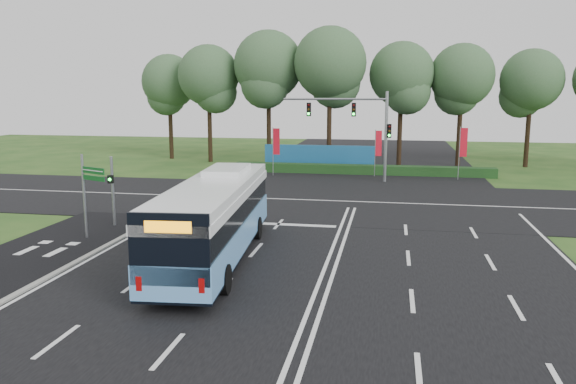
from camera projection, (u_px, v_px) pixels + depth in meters
The scene contains 15 objects.
ground at pixel (330, 255), 24.22m from camera, with size 120.00×120.00×0.00m, color #204617.
road_main at pixel (330, 254), 24.22m from camera, with size 20.00×120.00×0.04m, color black.
road_cross at pixel (351, 202), 35.84m from camera, with size 120.00×14.00×0.05m, color black.
bike_path at pixel (26, 259), 23.56m from camera, with size 5.00×18.00×0.06m, color black.
kerb_strip at pixel (79, 261), 23.12m from camera, with size 0.25×18.00×0.12m, color gray.
city_bus at pixel (215, 218), 23.14m from camera, with size 3.66×12.66×3.58m.
pedestrian_signal at pixel (112, 189), 29.01m from camera, with size 0.34×0.43×3.67m.
street_sign at pixel (88, 187), 26.26m from camera, with size 1.48×0.69×4.07m.
banner_flag_left at pixel (276, 144), 46.56m from camera, with size 0.60×0.07×4.07m.
banner_flag_mid at pixel (378, 146), 46.15m from camera, with size 0.55×0.24×3.90m.
banner_flag_right at pixel (463, 145), 44.28m from camera, with size 0.62×0.15×4.25m.
traffic_light_gantry at pixel (363, 122), 43.21m from camera, with size 8.41×0.28×7.00m.
hedge at pixel (362, 170), 47.87m from camera, with size 22.00×1.20×0.80m, color #143917.
blue_hoarding at pixel (319, 157), 50.88m from camera, with size 10.00×0.30×2.20m, color #1A5A8E.
eucalyptus_row at pixel (388, 73), 52.57m from camera, with size 52.57×9.90×12.92m.
Camera 1 is at (2.46, -23.31, 6.93)m, focal length 35.00 mm.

